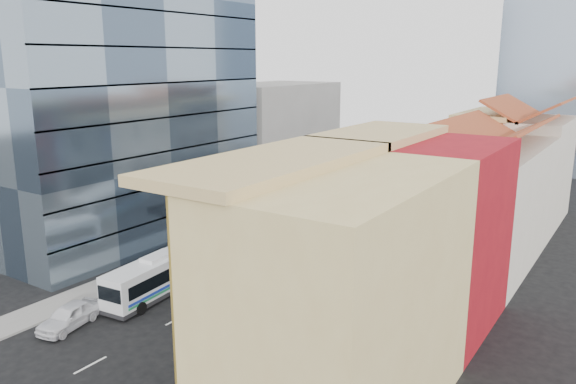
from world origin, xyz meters
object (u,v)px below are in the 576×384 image
Objects in this scene: office_tower at (121,81)px; bus_left_far at (327,205)px; bus_right at (313,241)px; sedan_left at (69,316)px; bus_left_near at (159,274)px; shophouse_tan at (343,300)px.

bus_left_far is (13.66, 15.25, -13.30)m from office_tower.
bus_left_far is at bearing 48.15° from office_tower.
sedan_left is (-7.03, -18.99, -1.12)m from bus_right.
bus_left_near is at bearing -97.71° from bus_right.
bus_left_near is 0.93× the size of bus_left_far.
shophouse_tan is 34.27m from bus_left_far.
office_tower is 6.52× the size of sedan_left.
bus_left_near is 24.01m from bus_left_far.
office_tower is 24.41m from bus_left_far.
bus_right reaches higher than bus_left_far.
sedan_left is at bearing -91.62° from bus_right.
office_tower is at bearing 115.78° from sedan_left.
bus_right is at bearing 58.23° from bus_left_near.
shophouse_tan is 0.47× the size of office_tower.
sedan_left is at bearing -104.04° from bus_left_near.
office_tower reaches higher than bus_left_far.
bus_left_far is 0.90× the size of bus_right.
office_tower reaches higher than bus_left_near.
office_tower is at bearing 140.75° from bus_left_near.
sedan_left is (11.97, -15.72, -14.22)m from office_tower.
bus_left_far is (0.63, 24.00, 0.12)m from bus_left_near.
bus_right is 2.57× the size of sedan_left.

